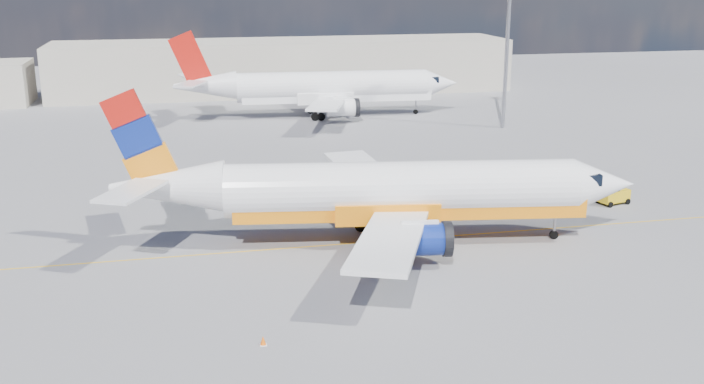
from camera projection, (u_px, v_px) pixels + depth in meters
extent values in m
plane|color=slate|center=(365.00, 258.00, 51.88)|extent=(240.00, 240.00, 0.00)
cube|color=gold|center=(355.00, 243.00, 54.70)|extent=(70.00, 0.15, 0.01)
cube|color=#A9A291|center=(284.00, 66.00, 122.29)|extent=(70.00, 14.00, 8.00)
cylinder|color=white|center=(401.00, 188.00, 53.81)|extent=(24.37, 7.34, 3.72)
cone|color=white|center=(604.00, 184.00, 54.73)|extent=(4.89, 4.34, 3.72)
cone|color=white|center=(167.00, 187.00, 52.68)|extent=(8.11, 4.66, 3.54)
cube|color=black|center=(583.00, 177.00, 54.47)|extent=(2.22, 2.77, 0.77)
cube|color=orange|center=(409.00, 206.00, 54.19)|extent=(24.27, 6.69, 1.31)
cube|color=white|center=(368.00, 175.00, 61.33)|extent=(4.69, 13.40, 0.88)
cube|color=white|center=(390.00, 239.00, 46.61)|extent=(8.31, 13.47, 0.88)
cylinder|color=navy|center=(400.00, 196.00, 59.13)|extent=(4.21, 2.65, 2.08)
cylinder|color=navy|center=(419.00, 239.00, 49.67)|extent=(4.21, 2.65, 2.08)
cylinder|color=black|center=(423.00, 196.00, 59.24)|extent=(0.89, 2.36, 2.30)
cylinder|color=black|center=(447.00, 239.00, 49.78)|extent=(0.89, 2.36, 2.30)
cube|color=orange|center=(139.00, 139.00, 51.67)|extent=(5.13, 1.11, 6.83)
cube|color=white|center=(151.00, 165.00, 55.74)|extent=(3.26, 5.79, 0.20)
cube|color=white|center=(131.00, 191.00, 49.02)|extent=(4.61, 5.97, 0.20)
cylinder|color=#9898A0|center=(555.00, 220.00, 55.22)|extent=(0.22, 0.22, 2.30)
cylinder|color=black|center=(554.00, 235.00, 55.51)|extent=(0.65, 0.35, 0.61)
cylinder|color=black|center=(366.00, 225.00, 57.13)|extent=(1.04, 0.56, 0.99)
cylinder|color=black|center=(373.00, 249.00, 52.08)|extent=(1.04, 0.56, 0.99)
cylinder|color=white|center=(332.00, 86.00, 101.32)|extent=(24.73, 5.15, 3.79)
cone|color=white|center=(441.00, 83.00, 103.61)|extent=(4.67, 4.04, 3.79)
cone|color=white|center=(205.00, 86.00, 98.67)|extent=(8.00, 4.03, 3.61)
cube|color=black|center=(430.00, 79.00, 103.19)|extent=(2.04, 2.67, 0.78)
cube|color=white|center=(337.00, 96.00, 101.76)|extent=(24.69, 4.49, 1.34)
cube|color=white|center=(313.00, 85.00, 108.75)|extent=(6.02, 13.83, 0.90)
cube|color=white|center=(328.00, 103.00, 93.92)|extent=(7.37, 13.85, 0.90)
cylinder|color=white|center=(331.00, 96.00, 106.74)|extent=(4.13, 2.34, 2.12)
cylinder|color=white|center=(343.00, 108.00, 97.20)|extent=(4.13, 2.34, 2.12)
cylinder|color=black|center=(344.00, 95.00, 107.02)|extent=(0.69, 2.37, 2.34)
cylinder|color=black|center=(357.00, 107.00, 97.48)|extent=(0.69, 2.37, 2.34)
cube|color=#B3150D|center=(190.00, 59.00, 97.48)|extent=(5.25, 0.63, 6.97)
cube|color=white|center=(192.00, 77.00, 101.60)|extent=(3.80, 6.02, 0.20)
cube|color=white|center=(190.00, 84.00, 94.82)|extent=(4.31, 6.09, 0.20)
cylinder|color=#9898A0|center=(416.00, 104.00, 103.79)|extent=(0.21, 0.21, 2.34)
cylinder|color=black|center=(416.00, 112.00, 104.09)|extent=(0.64, 0.30, 0.63)
cylinder|color=black|center=(313.00, 110.00, 104.47)|extent=(1.03, 0.48, 1.00)
cylinder|color=black|center=(318.00, 117.00, 99.39)|extent=(1.03, 0.48, 1.00)
cylinder|color=black|center=(598.00, 200.00, 64.04)|extent=(0.51, 0.31, 0.48)
cylinder|color=black|center=(610.00, 205.00, 62.89)|extent=(0.51, 0.31, 0.48)
cylinder|color=black|center=(615.00, 197.00, 64.89)|extent=(0.51, 0.31, 0.48)
cylinder|color=black|center=(628.00, 202.00, 63.75)|extent=(0.51, 0.31, 0.48)
cube|color=gold|center=(613.00, 195.00, 63.76)|extent=(2.75, 1.94, 0.96)
cube|color=black|center=(610.00, 187.00, 63.34)|extent=(1.41, 1.41, 0.57)
cube|color=white|center=(263.00, 345.00, 39.79)|extent=(0.36, 0.36, 0.04)
cone|color=#ED5C09|center=(263.00, 340.00, 39.72)|extent=(0.31, 0.31, 0.47)
cylinder|color=#9898A0|center=(507.00, 38.00, 92.15)|extent=(0.47, 0.47, 21.47)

